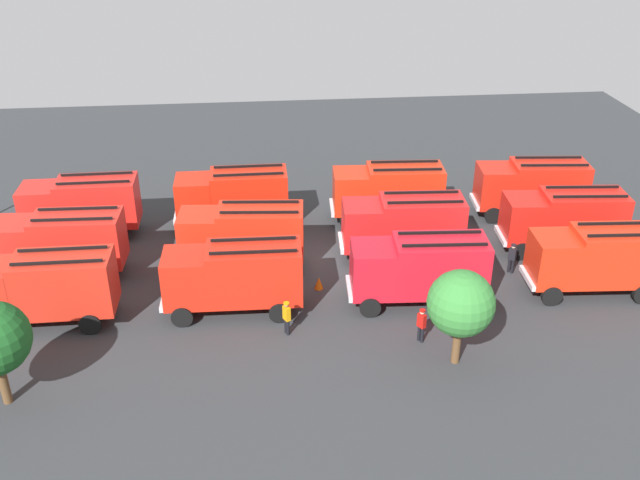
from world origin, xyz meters
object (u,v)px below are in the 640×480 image
(firefighter_0, at_px, (421,324))
(fire_truck_5, at_px, (403,223))
(fire_truck_4, at_px, (564,217))
(fire_truck_6, at_px, (242,234))
(firefighter_2, at_px, (287,316))
(traffic_cone_1, at_px, (48,210))
(fire_truck_9, at_px, (420,267))
(fire_truck_7, at_px, (60,241))
(fire_truck_2, at_px, (233,195))
(fire_truck_0, at_px, (532,185))
(fire_truck_11, at_px, (43,286))
(fire_truck_1, at_px, (388,190))
(fire_truck_10, at_px, (234,275))
(traffic_cone_0, at_px, (319,283))
(fire_truck_8, at_px, (598,257))
(firefighter_1, at_px, (512,257))
(fire_truck_3, at_px, (81,204))
(tree_0, at_px, (461,304))

(firefighter_0, bearing_deg, fire_truck_5, -128.19)
(fire_truck_4, distance_m, fire_truck_6, 19.02)
(firefighter_2, xyz_separation_m, traffic_cone_1, (15.07, -15.35, -0.71))
(fire_truck_5, bearing_deg, fire_truck_9, 90.70)
(fire_truck_4, height_order, firefighter_0, fire_truck_4)
(fire_truck_7, bearing_deg, fire_truck_2, -148.60)
(fire_truck_9, bearing_deg, fire_truck_4, -149.75)
(fire_truck_0, distance_m, fire_truck_4, 4.92)
(fire_truck_0, relative_size, fire_truck_11, 1.02)
(fire_truck_1, relative_size, fire_truck_10, 1.01)
(traffic_cone_0, bearing_deg, fire_truck_6, -34.92)
(fire_truck_4, relative_size, fire_truck_8, 1.01)
(fire_truck_6, distance_m, firefighter_1, 15.35)
(fire_truck_9, bearing_deg, traffic_cone_1, -27.37)
(fire_truck_6, distance_m, traffic_cone_0, 5.28)
(fire_truck_10, bearing_deg, firefighter_2, 138.31)
(fire_truck_7, bearing_deg, fire_truck_11, 94.66)
(fire_truck_0, distance_m, firefighter_0, 16.95)
(fire_truck_1, distance_m, fire_truck_9, 10.10)
(fire_truck_4, height_order, firefighter_1, fire_truck_4)
(fire_truck_3, relative_size, fire_truck_10, 0.99)
(fire_truck_8, distance_m, fire_truck_11, 28.70)
(fire_truck_5, height_order, tree_0, tree_0)
(fire_truck_4, distance_m, traffic_cone_1, 33.09)
(fire_truck_3, bearing_deg, fire_truck_2, -178.14)
(fire_truck_0, height_order, tree_0, tree_0)
(fire_truck_10, distance_m, fire_truck_11, 9.40)
(fire_truck_9, distance_m, traffic_cone_0, 5.72)
(fire_truck_4, relative_size, fire_truck_5, 1.01)
(fire_truck_0, height_order, fire_truck_11, same)
(fire_truck_3, height_order, fire_truck_10, same)
(fire_truck_4, distance_m, firefighter_2, 18.43)
(firefighter_1, height_order, firefighter_2, firefighter_2)
(fire_truck_10, xyz_separation_m, firefighter_1, (-15.59, -2.40, -1.13))
(fire_truck_3, relative_size, firefighter_1, 3.99)
(fire_truck_8, height_order, firefighter_2, fire_truck_8)
(fire_truck_2, height_order, fire_truck_5, same)
(firefighter_2, bearing_deg, fire_truck_11, 144.16)
(fire_truck_4, xyz_separation_m, fire_truck_10, (19.46, 4.82, 0.00))
(fire_truck_9, height_order, firefighter_0, fire_truck_9)
(fire_truck_9, height_order, fire_truck_10, same)
(fire_truck_2, distance_m, fire_truck_8, 21.91)
(fire_truck_9, bearing_deg, fire_truck_0, -131.12)
(tree_0, bearing_deg, fire_truck_1, -88.61)
(fire_truck_1, xyz_separation_m, fire_truck_9, (0.26, 10.09, 0.00))
(fire_truck_0, distance_m, traffic_cone_1, 32.10)
(fire_truck_3, bearing_deg, firefighter_2, 134.53)
(fire_truck_6, xyz_separation_m, fire_truck_9, (-9.14, 4.78, 0.00))
(fire_truck_1, xyz_separation_m, fire_truck_5, (0.03, 4.93, 0.00))
(fire_truck_1, relative_size, fire_truck_5, 1.00)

